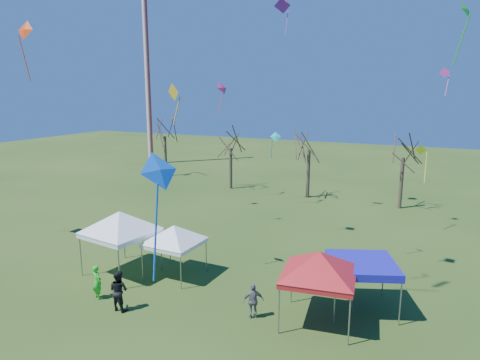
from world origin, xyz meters
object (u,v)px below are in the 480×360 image
at_px(tree_3, 405,139).
at_px(person_dark, 119,290).
at_px(tree_2, 310,132).
at_px(person_green, 97,282).
at_px(radio_mast, 147,72).
at_px(tent_white_mid, 174,229).
at_px(tree_0, 164,122).
at_px(tent_red, 319,256).
at_px(tree_1, 231,133).
at_px(tent_blue, 362,265).
at_px(person_grey, 253,301).
at_px(tent_white_west, 120,216).

height_order(tree_3, person_dark, tree_3).
xyz_separation_m(tree_2, person_green, (-3.56, -24.31, -5.43)).
distance_m(radio_mast, tent_white_mid, 39.70).
xyz_separation_m(tree_0, person_green, (14.92, -27.31, -5.62)).
relative_size(tree_0, tent_red, 1.96).
relative_size(radio_mast, tree_1, 3.31).
distance_m(tent_red, tent_blue, 2.68).
distance_m(tree_3, tent_white_mid, 22.68).
relative_size(tree_2, tent_blue, 2.09).
distance_m(tree_0, tree_3, 27.09).
xyz_separation_m(tent_blue, person_grey, (-4.22, -2.89, -1.36)).
height_order(tree_1, tent_red, tree_1).
distance_m(tree_0, person_grey, 34.72).
height_order(tent_white_mid, person_grey, tent_white_mid).
bearing_deg(tent_white_mid, person_green, -116.88).
height_order(tree_2, person_grey, tree_2).
height_order(tree_0, tree_1, tree_0).
height_order(tent_white_mid, person_green, tent_white_mid).
distance_m(radio_mast, tree_0, 11.45).
distance_m(tree_3, tent_white_west, 24.81).
bearing_deg(tree_3, person_green, -116.52).
bearing_deg(tent_white_west, tree_1, 100.16).
xyz_separation_m(radio_mast, tree_2, (25.63, -9.62, -6.21)).
bearing_deg(person_green, person_grey, -148.39).
distance_m(tree_1, tent_white_mid, 21.99).
relative_size(tree_2, tent_red, 1.90).
relative_size(radio_mast, tree_2, 3.06).
relative_size(tent_white_west, tent_white_mid, 1.22).
bearing_deg(person_dark, tree_0, -57.71).
bearing_deg(tree_2, person_grey, -79.67).
bearing_deg(tent_red, tree_0, 135.54).
relative_size(tree_3, tent_red, 1.84).
relative_size(tent_white_west, tent_red, 1.08).
bearing_deg(tree_3, tent_blue, -90.11).
distance_m(tent_white_west, person_green, 3.98).
height_order(tree_0, person_grey, tree_0).
distance_m(radio_mast, person_grey, 45.49).
xyz_separation_m(tree_3, person_grey, (-4.26, -22.39, -5.26)).
bearing_deg(tent_white_mid, tent_blue, 3.38).
relative_size(tent_white_west, tent_blue, 1.19).
xyz_separation_m(tree_2, tent_blue, (8.36, -19.83, -4.11)).
bearing_deg(tent_white_west, person_green, -72.03).
distance_m(tree_1, person_green, 25.53).
bearing_deg(person_grey, person_dark, -14.45).
bearing_deg(radio_mast, tree_2, -20.57).
height_order(tree_1, person_dark, tree_1).
relative_size(tree_2, person_grey, 4.99).
height_order(tree_1, tent_white_mid, tree_1).
relative_size(tree_0, tent_white_west, 1.82).
relative_size(tree_3, person_green, 4.58).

